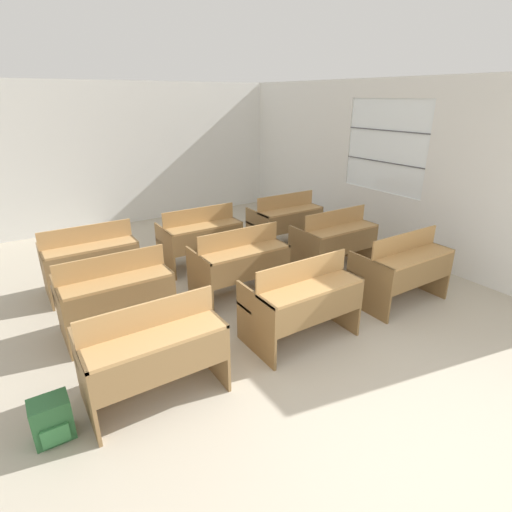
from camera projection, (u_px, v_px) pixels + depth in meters
ground_plane at (414, 445)px, 3.02m from camera, size 30.00×30.00×0.00m
wall_back at (127, 155)px, 7.88m from camera, size 6.38×0.06×2.72m
wall_right_with_window at (371, 167)px, 6.81m from camera, size 0.06×6.87×2.72m
bench_front_left at (153, 350)px, 3.35m from camera, size 1.14×0.70×0.92m
bench_front_center at (302, 299)px, 4.18m from camera, size 1.14×0.70×0.92m
bench_front_right at (402, 267)px, 4.96m from camera, size 1.14×0.70×0.92m
bench_second_left at (116, 293)px, 4.32m from camera, size 1.14×0.70×0.92m
bench_second_center at (240, 262)px, 5.11m from camera, size 1.14×0.70×0.92m
bench_second_right at (335, 239)px, 5.93m from camera, size 1.14×0.70×0.92m
bench_third_left at (90, 258)px, 5.24m from camera, size 1.14×0.70×0.92m
bench_third_center at (200, 236)px, 6.05m from camera, size 1.14×0.70×0.92m
bench_third_right at (286, 220)px, 6.86m from camera, size 1.14×0.70×0.92m
wastepaper_bin at (300, 218)px, 8.10m from camera, size 0.32×0.32×0.29m
schoolbag at (52, 420)px, 3.03m from camera, size 0.28×0.24×0.35m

